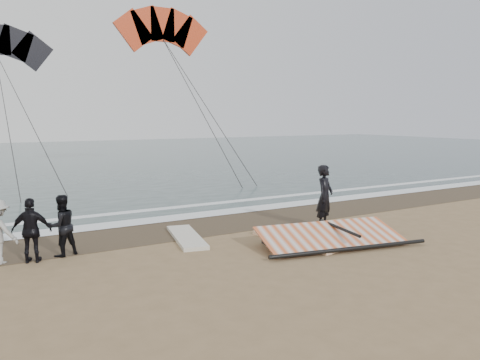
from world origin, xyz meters
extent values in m
plane|color=#8C704C|center=(0.00, 0.00, 0.00)|extent=(120.00, 120.00, 0.00)
cube|color=#233838|center=(0.00, 33.00, 0.01)|extent=(120.00, 54.00, 0.02)
cube|color=#4C3D2B|center=(0.00, 4.50, 0.01)|extent=(120.00, 2.80, 0.01)
cube|color=white|center=(0.00, 5.90, 0.03)|extent=(120.00, 0.90, 0.01)
cube|color=white|center=(0.00, 7.60, 0.03)|extent=(120.00, 0.45, 0.01)
imported|color=black|center=(2.31, 2.28, 0.98)|extent=(0.86, 0.76, 1.97)
cube|color=white|center=(0.59, 1.40, 0.06)|extent=(1.23, 2.88, 0.11)
cube|color=beige|center=(-1.93, 3.21, 0.05)|extent=(1.20, 2.67, 0.11)
imported|color=black|center=(-5.25, 3.26, 0.77)|extent=(0.89, 0.78, 1.54)
imported|color=black|center=(-5.95, 3.06, 0.78)|extent=(0.98, 0.69, 1.55)
cube|color=black|center=(0.94, 1.23, 0.05)|extent=(2.75, 1.12, 0.10)
cube|color=#DD5924|center=(1.14, 0.63, 0.30)|extent=(4.12, 2.20, 0.41)
cylinder|color=black|center=(1.14, -0.15, 0.11)|extent=(4.47, 0.93, 0.10)
cylinder|color=black|center=(1.44, 0.63, 0.45)|extent=(0.44, 1.94, 0.08)
cylinder|color=#262626|center=(3.79, 14.61, 4.09)|extent=(0.04, 0.04, 11.74)
cylinder|color=#262626|center=(4.26, 14.70, 4.09)|extent=(0.04, 0.04, 11.70)
cylinder|color=#262626|center=(-5.30, 19.51, 3.91)|extent=(0.04, 0.04, 17.68)
cylinder|color=#262626|center=(-4.36, 19.81, 3.91)|extent=(0.04, 0.04, 17.21)
camera|label=1|loc=(-7.08, -8.71, 3.43)|focal=35.00mm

